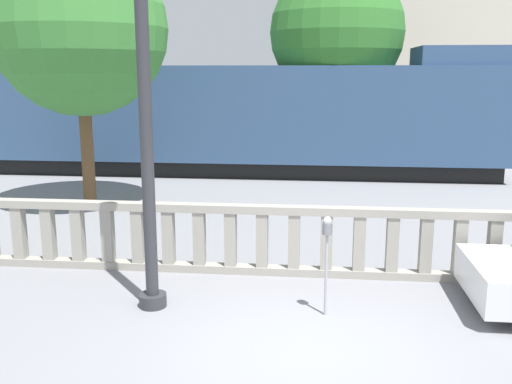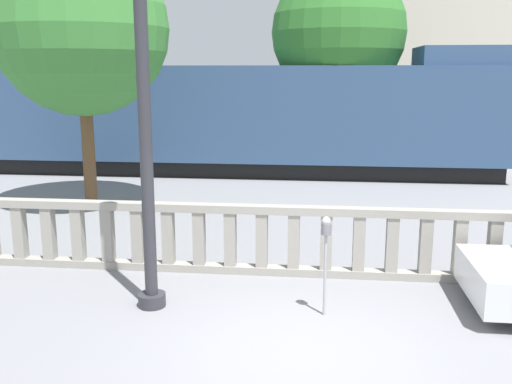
% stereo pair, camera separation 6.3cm
% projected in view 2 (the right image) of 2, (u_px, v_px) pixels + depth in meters
% --- Properties ---
extents(ground_plane, '(160.00, 160.00, 0.00)m').
position_uv_depth(ground_plane, '(305.00, 352.00, 7.29)').
color(ground_plane, slate).
extents(balustrade, '(15.91, 0.24, 1.24)m').
position_uv_depth(balustrade, '(310.00, 242.00, 9.89)').
color(balustrade, gray).
rests_on(balustrade, ground).
extents(lamppost, '(0.42, 0.42, 5.96)m').
position_uv_depth(lamppost, '(145.00, 117.00, 8.12)').
color(lamppost, '#2D2D33').
rests_on(lamppost, ground).
extents(parking_meter, '(0.14, 0.14, 1.49)m').
position_uv_depth(parking_meter, '(326.00, 239.00, 8.16)').
color(parking_meter, '#99999E').
rests_on(parking_meter, ground).
extents(train_near, '(22.52, 2.81, 4.30)m').
position_uv_depth(train_near, '(178.00, 117.00, 19.94)').
color(train_near, black).
rests_on(train_near, ground).
extents(train_far, '(24.68, 2.78, 3.87)m').
position_uv_depth(train_far, '(330.00, 106.00, 30.56)').
color(train_far, black).
rests_on(train_far, ground).
extents(building_block, '(12.90, 7.49, 12.30)m').
position_uv_depth(building_block, '(492.00, 20.00, 29.48)').
color(building_block, beige).
rests_on(building_block, ground).
extents(tree_left, '(4.33, 4.33, 6.72)m').
position_uv_depth(tree_left, '(81.00, 29.00, 14.06)').
color(tree_left, brown).
rests_on(tree_left, ground).
extents(tree_right, '(4.57, 4.57, 7.11)m').
position_uv_depth(tree_right, '(339.00, 32.00, 19.35)').
color(tree_right, brown).
rests_on(tree_right, ground).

